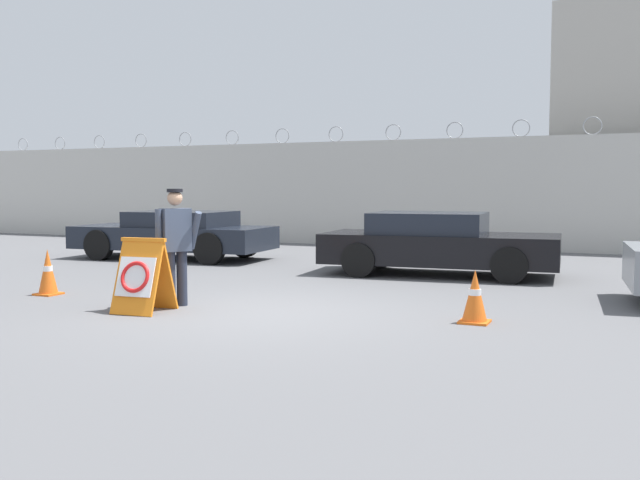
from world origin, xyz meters
TOP-DOWN VIEW (x-y plane):
  - ground_plane at (0.00, 0.00)m, footprint 90.00×90.00m
  - perimeter_wall at (-0.00, 11.15)m, footprint 36.00×0.30m
  - barricade_sign at (-1.46, -0.55)m, footprint 0.69×0.76m
  - security_guard at (-1.33, 0.04)m, footprint 0.57×0.56m
  - traffic_cone_near at (-3.79, 0.11)m, footprint 0.34×0.34m
  - traffic_cone_mid at (2.79, 0.50)m, footprint 0.36×0.36m
  - parked_car_front_coupe at (-5.31, 5.61)m, footprint 4.76×2.22m
  - parked_car_rear_sedan at (1.12, 5.08)m, footprint 4.53×2.20m

SIDE VIEW (x-z plane):
  - ground_plane at x=0.00m, z-range 0.00..0.00m
  - traffic_cone_mid at x=2.79m, z-range 0.00..0.66m
  - traffic_cone_near at x=-3.79m, z-range 0.00..0.71m
  - barricade_sign at x=-1.46m, z-range -0.01..1.00m
  - parked_car_front_coupe at x=-5.31m, z-range 0.03..1.15m
  - parked_car_rear_sedan at x=1.12m, z-range 0.01..1.21m
  - security_guard at x=-1.33m, z-range 0.08..1.74m
  - perimeter_wall at x=0.00m, z-range -0.22..3.25m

